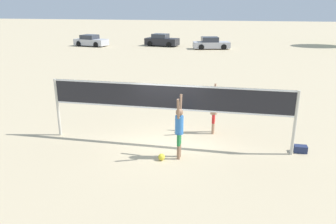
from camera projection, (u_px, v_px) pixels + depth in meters
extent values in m
plane|color=#C6B28C|center=(168.00, 144.00, 12.34)|extent=(200.00, 200.00, 0.00)
cylinder|color=beige|center=(58.00, 108.00, 12.83)|extent=(0.11, 0.11, 2.30)
cylinder|color=beige|center=(295.00, 123.00, 11.13)|extent=(0.11, 0.11, 2.30)
cube|color=black|center=(168.00, 97.00, 11.76)|extent=(8.73, 0.02, 0.94)
cube|color=white|center=(168.00, 85.00, 11.63)|extent=(8.73, 0.03, 0.06)
cube|color=white|center=(168.00, 109.00, 11.90)|extent=(8.73, 0.03, 0.06)
cylinder|color=#8C664C|center=(178.00, 152.00, 11.05)|extent=(0.11, 0.11, 0.49)
cylinder|color=#267F3F|center=(179.00, 140.00, 10.91)|extent=(0.12, 0.12, 0.40)
cylinder|color=#8C664C|center=(179.00, 150.00, 11.24)|extent=(0.11, 0.11, 0.49)
cylinder|color=#267F3F|center=(180.00, 138.00, 11.10)|extent=(0.12, 0.12, 0.40)
cylinder|color=#3372BF|center=(179.00, 125.00, 10.85)|extent=(0.28, 0.28, 0.63)
sphere|color=#8C664C|center=(179.00, 112.00, 10.71)|extent=(0.24, 0.24, 0.24)
cylinder|color=#8C664C|center=(178.00, 109.00, 10.42)|extent=(0.08, 0.22, 0.70)
cylinder|color=#8C664C|center=(181.00, 105.00, 10.88)|extent=(0.08, 0.22, 0.70)
cylinder|color=tan|center=(213.00, 127.00, 13.42)|extent=(0.11, 0.11, 0.45)
cylinder|color=red|center=(214.00, 117.00, 13.29)|extent=(0.12, 0.12, 0.37)
cylinder|color=tan|center=(213.00, 129.00, 13.23)|extent=(0.11, 0.11, 0.45)
cylinder|color=red|center=(213.00, 119.00, 13.11)|extent=(0.12, 0.12, 0.37)
cylinder|color=tan|center=(214.00, 107.00, 13.05)|extent=(0.28, 0.28, 0.58)
sphere|color=tan|center=(214.00, 97.00, 12.93)|extent=(0.22, 0.22, 0.22)
cylinder|color=tan|center=(215.00, 92.00, 13.09)|extent=(0.08, 0.21, 0.65)
cylinder|color=tan|center=(214.00, 95.00, 12.65)|extent=(0.08, 0.21, 0.65)
sphere|color=yellow|center=(162.00, 157.00, 11.02)|extent=(0.23, 0.23, 0.23)
cube|color=navy|center=(300.00, 149.00, 11.61)|extent=(0.44, 0.28, 0.25)
cube|color=#B7B7BC|center=(211.00, 45.00, 38.50)|extent=(4.51, 2.69, 0.70)
cube|color=#2D333D|center=(210.00, 39.00, 38.29)|extent=(2.23, 2.00, 0.57)
cylinder|color=black|center=(221.00, 45.00, 39.38)|extent=(0.67, 0.37, 0.64)
cylinder|color=black|center=(224.00, 47.00, 37.83)|extent=(0.67, 0.37, 0.64)
cylinder|color=black|center=(199.00, 45.00, 39.27)|extent=(0.67, 0.37, 0.64)
cylinder|color=black|center=(201.00, 47.00, 37.72)|extent=(0.67, 0.37, 0.64)
cube|color=#B7B7BC|center=(91.00, 42.00, 41.21)|extent=(4.36, 2.54, 0.75)
cube|color=#2D333D|center=(90.00, 37.00, 41.08)|extent=(2.11, 2.00, 0.51)
cylinder|color=black|center=(104.00, 43.00, 41.59)|extent=(0.67, 0.33, 0.64)
cylinder|color=black|center=(96.00, 45.00, 40.04)|extent=(0.67, 0.33, 0.64)
cylinder|color=black|center=(87.00, 42.00, 42.49)|extent=(0.67, 0.33, 0.64)
cylinder|color=black|center=(79.00, 44.00, 40.94)|extent=(0.67, 0.33, 0.64)
cube|color=#232328|center=(162.00, 42.00, 41.25)|extent=(4.37, 2.42, 0.85)
cube|color=#2D333D|center=(160.00, 36.00, 41.10)|extent=(2.10, 1.89, 0.53)
cylinder|color=black|center=(174.00, 43.00, 41.60)|extent=(0.67, 0.33, 0.64)
cylinder|color=black|center=(169.00, 45.00, 40.14)|extent=(0.67, 0.33, 0.64)
cylinder|color=black|center=(155.00, 42.00, 42.49)|extent=(0.67, 0.33, 0.64)
cylinder|color=black|center=(150.00, 44.00, 41.04)|extent=(0.67, 0.33, 0.64)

